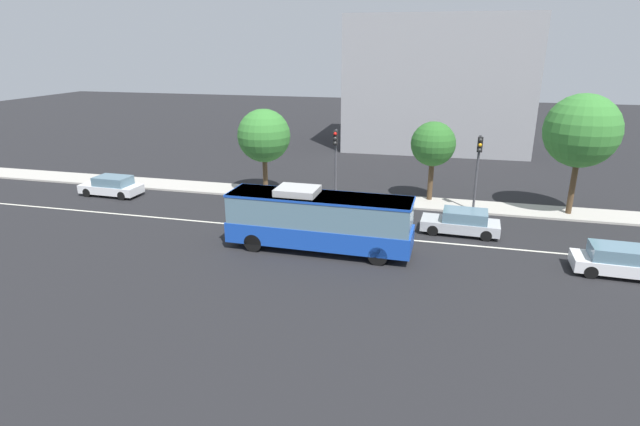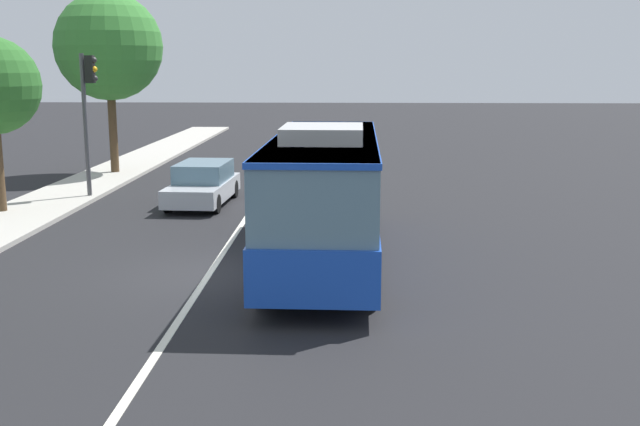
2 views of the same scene
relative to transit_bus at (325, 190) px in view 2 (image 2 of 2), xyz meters
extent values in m
plane|color=black|center=(-1.23, 2.67, -1.81)|extent=(160.00, 160.00, 0.00)
cube|color=silver|center=(-1.23, 2.67, -1.80)|extent=(76.00, 0.16, 0.01)
cube|color=#1947B7|center=(0.02, 0.00, -0.83)|extent=(10.04, 2.68, 1.10)
cube|color=slate|center=(0.02, 0.00, 0.50)|extent=(9.84, 2.60, 1.58)
cube|color=#1947B7|center=(0.02, 0.00, 1.23)|extent=(9.94, 2.66, 0.12)
cube|color=#B2B2B2|center=(-1.18, 0.02, 1.47)|extent=(2.23, 1.84, 0.36)
cylinder|color=black|center=(3.44, 1.04, -1.31)|extent=(1.01, 0.32, 1.00)
cylinder|color=black|center=(3.40, -1.16, -1.31)|extent=(1.01, 0.32, 1.00)
cylinder|color=black|center=(-3.35, 1.16, -1.31)|extent=(1.01, 0.32, 1.00)
cylinder|color=black|center=(-3.40, -1.04, -1.31)|extent=(1.01, 0.32, 1.00)
cube|color=white|center=(15.07, 0.53, -1.29)|extent=(4.56, 1.97, 0.60)
cube|color=slate|center=(14.82, 0.54, -0.67)|extent=(2.58, 1.75, 0.64)
cylinder|color=black|center=(16.60, 1.28, -1.49)|extent=(0.65, 0.24, 0.64)
cylinder|color=black|center=(16.54, -0.32, -1.49)|extent=(0.65, 0.24, 0.64)
cylinder|color=black|center=(13.60, 1.39, -1.49)|extent=(0.65, 0.24, 0.64)
cylinder|color=black|center=(13.54, -0.21, -1.49)|extent=(0.65, 0.24, 0.64)
cube|color=#B7BABF|center=(7.50, 4.49, -1.29)|extent=(4.58, 2.02, 0.60)
cube|color=slate|center=(7.75, 4.48, -0.67)|extent=(2.60, 1.78, 0.64)
cylinder|color=black|center=(5.97, 3.76, -1.49)|extent=(0.65, 0.25, 0.64)
cylinder|color=black|center=(6.04, 5.36, -1.49)|extent=(0.65, 0.25, 0.64)
cylinder|color=black|center=(8.96, 3.62, -1.49)|extent=(0.65, 0.25, 0.64)
cylinder|color=black|center=(9.04, 5.21, -1.49)|extent=(0.65, 0.25, 0.64)
cylinder|color=#47474C|center=(8.44, 8.81, 0.79)|extent=(0.16, 0.16, 5.20)
cube|color=black|center=(8.44, 8.53, 2.84)|extent=(0.32, 0.28, 0.96)
sphere|color=#2D2D2D|center=(8.44, 8.38, 3.16)|extent=(0.22, 0.22, 0.22)
sphere|color=#F9A514|center=(8.44, 8.38, 2.84)|extent=(0.22, 0.22, 0.22)
sphere|color=#2D2D2D|center=(8.44, 8.38, 2.52)|extent=(0.22, 0.22, 0.22)
cylinder|color=#4C3823|center=(14.52, 9.75, 0.11)|extent=(0.36, 0.36, 3.85)
sphere|color=#387F33|center=(14.52, 9.75, 3.77)|extent=(4.61, 4.61, 4.61)
camera|label=1|loc=(6.25, -24.54, 8.83)|focal=28.06mm
camera|label=2|loc=(-17.91, -0.51, 3.00)|focal=41.78mm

